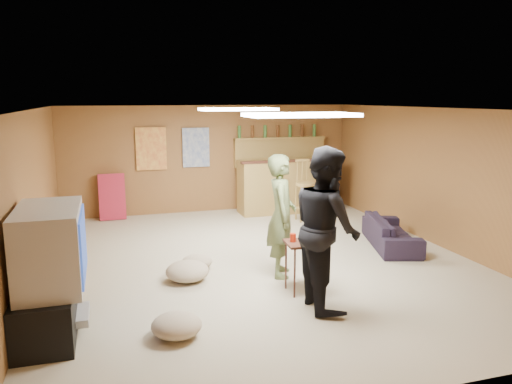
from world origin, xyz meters
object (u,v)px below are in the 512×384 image
object	(u,v)px
bar_counter	(287,186)
person_black	(326,228)
tv_body	(50,247)
tray_table	(305,267)
person_olive	(281,216)
sofa	(391,232)

from	to	relation	value
bar_counter	person_black	world-z (taller)	person_black
tv_body	person_black	distance (m)	2.91
tray_table	person_olive	bearing A→B (deg)	98.11
tv_body	person_olive	bearing A→B (deg)	18.17
person_black	sofa	xyz separation A→B (m)	(1.99, 1.81, -0.69)
person_olive	sofa	bearing A→B (deg)	-53.74
tv_body	tray_table	bearing A→B (deg)	5.39
sofa	tray_table	xyz separation A→B (m)	(-2.05, -1.36, 0.09)
bar_counter	sofa	xyz separation A→B (m)	(0.75, -2.82, -0.32)
tv_body	tray_table	xyz separation A→B (m)	(2.85, 0.27, -0.58)
tv_body	tray_table	distance (m)	2.92
person_black	tray_table	xyz separation A→B (m)	(-0.05, 0.45, -0.60)
tv_body	sofa	size ratio (longest dim) A/B	0.70
tv_body	person_olive	xyz separation A→B (m)	(2.76, 0.91, -0.08)
bar_counter	sofa	size ratio (longest dim) A/B	1.28
tray_table	bar_counter	bearing A→B (deg)	72.76
tv_body	bar_counter	xyz separation A→B (m)	(4.15, 4.45, -0.35)
person_black	tray_table	world-z (taller)	person_black
tv_body	bar_counter	distance (m)	6.09
sofa	tray_table	bearing A→B (deg)	140.47
person_olive	sofa	xyz separation A→B (m)	(2.14, 0.72, -0.59)
tray_table	sofa	bearing A→B (deg)	33.66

